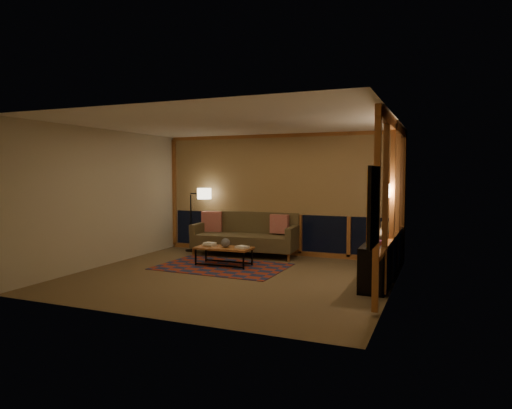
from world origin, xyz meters
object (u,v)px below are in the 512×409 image
at_px(sofa, 245,234).
at_px(floor_lamp, 191,219).
at_px(coffee_table, 224,256).
at_px(bookshelf, 382,257).

height_order(sofa, floor_lamp, floor_lamp).
distance_m(coffee_table, floor_lamp, 2.04).
bearing_deg(coffee_table, bookshelf, 3.43).
bearing_deg(bookshelf, floor_lamp, 166.88).
bearing_deg(floor_lamp, sofa, -8.75).
relative_size(floor_lamp, bookshelf, 0.53).
xyz_separation_m(floor_lamp, bookshelf, (4.51, -1.05, -0.39)).
height_order(coffee_table, bookshelf, bookshelf).
bearing_deg(sofa, bookshelf, -21.71).
relative_size(sofa, coffee_table, 2.05).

